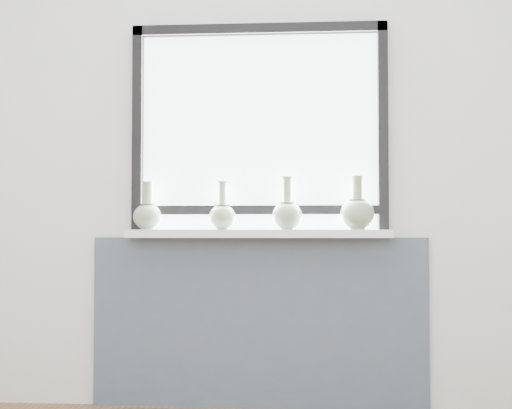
# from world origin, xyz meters

# --- Properties ---
(back_wall) EXTENTS (3.60, 0.02, 2.60)m
(back_wall) POSITION_xyz_m (0.00, 1.81, 1.30)
(back_wall) COLOR silver
(back_wall) RESTS_ON ground
(apron_panel) EXTENTS (1.70, 0.03, 0.86)m
(apron_panel) POSITION_xyz_m (0.00, 1.78, 0.43)
(apron_panel) COLOR #43525D
(apron_panel) RESTS_ON ground
(windowsill) EXTENTS (1.32, 0.18, 0.04)m
(windowsill) POSITION_xyz_m (0.00, 1.71, 0.88)
(windowsill) COLOR white
(windowsill) RESTS_ON apron_panel
(window) EXTENTS (1.30, 0.06, 1.05)m
(window) POSITION_xyz_m (0.00, 1.77, 1.44)
(window) COLOR black
(window) RESTS_ON windowsill
(vase_a) EXTENTS (0.14, 0.14, 0.24)m
(vase_a) POSITION_xyz_m (-0.56, 1.70, 0.98)
(vase_a) COLOR #8DA17E
(vase_a) RESTS_ON windowsill
(vase_b) EXTENTS (0.14, 0.14, 0.24)m
(vase_b) POSITION_xyz_m (-0.18, 1.72, 0.98)
(vase_b) COLOR #8DA17E
(vase_b) RESTS_ON windowsill
(vase_c) EXTENTS (0.15, 0.15, 0.26)m
(vase_c) POSITION_xyz_m (0.14, 1.70, 0.98)
(vase_c) COLOR #8DA17E
(vase_c) RESTS_ON windowsill
(vase_d) EXTENTS (0.17, 0.17, 0.26)m
(vase_d) POSITION_xyz_m (0.49, 1.68, 0.99)
(vase_d) COLOR #8DA17E
(vase_d) RESTS_ON windowsill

